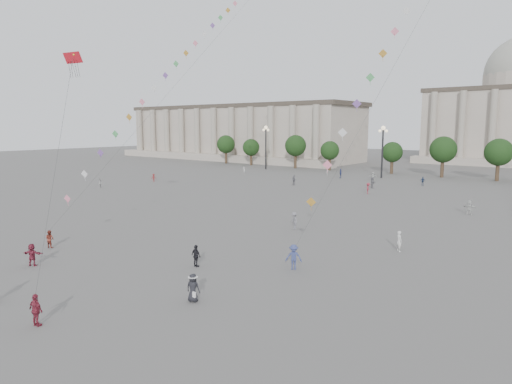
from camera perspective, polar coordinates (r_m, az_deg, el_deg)
The scene contains 26 objects.
ground at distance 31.72m, azimuth -11.67°, elevation -11.59°, with size 360.00×360.00×0.00m, color #565351.
hall_west at distance 149.50m, azimuth -2.34°, elevation 7.44°, with size 84.00×26.22×17.20m.
tree_row at distance 99.72m, azimuth 25.32°, elevation 4.47°, with size 137.12×5.12×8.00m.
lamp_post_far_west at distance 112.03m, azimuth 1.24°, elevation 6.60°, with size 2.00×0.90×10.65m.
lamp_post_mid_west at distance 96.75m, azimuth 15.56°, elevation 6.03°, with size 2.00×0.90×10.65m.
person_crowd_0 at distance 87.24m, azimuth 20.11°, elevation 1.28°, with size 0.91×0.38×1.56m, color navy.
person_crowd_1 at distance 83.80m, azimuth -18.86°, elevation 1.06°, with size 0.74×0.58×1.53m, color #BBBAB6.
person_crowd_2 at distance 89.69m, azimuth -12.67°, elevation 1.75°, with size 0.99×0.57×1.53m, color maroon.
person_crowd_4 at distance 92.12m, azimuth 14.41°, elevation 1.90°, with size 1.54×0.49×1.66m, color silver.
person_crowd_6 at distance 47.62m, azimuth 4.80°, elevation -3.59°, with size 1.17×0.67×1.81m, color slate.
person_crowd_7 at distance 60.99m, azimuth 25.11°, elevation -1.75°, with size 1.62×0.52×1.75m, color silver.
person_crowd_10 at distance 100.56m, azimuth 8.90°, elevation 2.60°, with size 0.63×0.41×1.71m, color silver.
person_crowd_12 at distance 81.03m, azimuth 14.35°, elevation 1.15°, with size 1.77×0.56×1.91m, color slate.
person_crowd_13 at distance 41.08m, azimuth 17.47°, elevation -5.89°, with size 0.65×0.43×1.79m, color silver.
person_crowd_16 at distance 82.76m, azimuth 4.74°, elevation 1.49°, with size 1.07×0.45×1.82m, color slate.
person_crowd_17 at distance 73.97m, azimuth 13.84°, elevation 0.44°, with size 1.13×0.65×1.75m, color #9D2A3B.
person_crowd_18 at distance 95.10m, azimuth 10.53°, elevation 2.29°, with size 1.12×0.47×1.91m, color navy.
person_crowd_20 at distance 101.63m, azimuth -1.50°, elevation 2.72°, with size 0.58×0.38×1.58m, color beige.
tourist_0 at distance 27.87m, azimuth -25.80°, elevation -13.15°, with size 1.05×0.44×1.80m, color maroon.
tourist_1 at distance 35.37m, azimuth -7.50°, elevation -7.92°, with size 1.01×0.42×1.72m, color black.
tourist_2 at distance 39.33m, azimuth -26.20°, elevation -7.04°, with size 1.62×0.52×1.74m, color maroon.
kite_flyer_0 at distance 44.39m, azimuth -24.38°, elevation -5.36°, with size 0.76×0.59×1.57m, color maroon.
kite_flyer_1 at distance 34.55m, azimuth 4.73°, elevation -8.11°, with size 1.24×0.71×1.92m, color navy.
hat_person at distance 28.71m, azimuth -7.88°, elevation -11.71°, with size 0.99×0.81×1.76m.
dragon_kite at distance 49.37m, azimuth -21.89°, elevation 14.32°, with size 10.67×7.45×28.34m.
kite_train_west at distance 66.35m, azimuth -5.49°, elevation 19.41°, with size 12.70×51.44×67.59m.
Camera 1 is at (23.17, -18.84, 10.71)m, focal length 32.00 mm.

